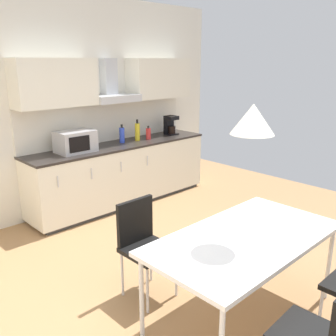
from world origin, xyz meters
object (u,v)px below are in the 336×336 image
bottle_blue (122,135)px  dining_table (245,241)px  chair_near_left (325,332)px  bottle_yellow (137,132)px  microwave (75,141)px  bottle_red (148,134)px  coffee_maker (170,125)px  pendant_lamp (253,119)px  chair_far_left (143,239)px

bottle_blue → dining_table: size_ratio=0.16×
chair_near_left → bottle_yellow: bearing=66.6°
microwave → bottle_red: bearing=-1.3°
bottle_yellow → coffee_maker: bearing=1.1°
bottle_blue → pendant_lamp: (-0.94, -2.82, 0.63)m
coffee_maker → bottle_blue: size_ratio=1.13×
dining_table → pendant_lamp: size_ratio=5.07×
dining_table → coffee_maker: bearing=56.0°
microwave → pendant_lamp: pendant_lamp is taller
microwave → coffee_maker: size_ratio=1.60×
coffee_maker → bottle_red: 0.52m
pendant_lamp → bottle_blue: bearing=71.6°
bottle_yellow → chair_near_left: bottle_yellow is taller
microwave → bottle_blue: microwave is taller
coffee_maker → chair_near_left: size_ratio=0.34×
bottle_red → coffee_maker: bearing=6.1°
coffee_maker → bottle_red: (-0.51, -0.06, -0.06)m
bottle_blue → dining_table: (-0.94, -2.82, -0.32)m
bottle_blue → bottle_yellow: size_ratio=0.84×
bottle_red → dining_table: size_ratio=0.13×
bottle_blue → chair_near_left: bottle_blue is taller
pendant_lamp → microwave: bearing=87.0°
bottle_yellow → bottle_red: size_ratio=1.55×
dining_table → chair_near_left: chair_near_left is taller
chair_near_left → pendant_lamp: bearing=66.0°
microwave → bottle_yellow: (1.04, 0.01, -0.01)m
bottle_red → chair_near_left: bearing=-116.0°
dining_table → bottle_blue: bearing=71.6°
pendant_lamp → bottle_yellow: bearing=66.8°
dining_table → chair_near_left: 0.90m
microwave → chair_near_left: bearing=-98.0°
bottle_blue → chair_far_left: 2.43m
coffee_maker → dining_table: 3.38m
bottle_yellow → chair_near_left: (-1.55, -3.59, -0.49)m
bottle_blue → bottle_yellow: 0.26m
microwave → chair_near_left: size_ratio=0.55×
coffee_maker → bottle_yellow: (-0.69, -0.01, -0.02)m
chair_near_left → bottle_blue: bearing=70.3°
bottle_yellow → pendant_lamp: pendant_lamp is taller
coffee_maker → dining_table: coffee_maker is taller
coffee_maker → bottle_red: size_ratio=1.48×
bottle_red → pendant_lamp: size_ratio=0.64×
microwave → chair_near_left: 3.64m
pendant_lamp → bottle_red: bearing=63.4°
bottle_yellow → bottle_red: bottle_yellow is taller
coffee_maker → pendant_lamp: 3.41m
bottle_red → chair_near_left: (-1.73, -3.54, -0.45)m
dining_table → chair_near_left: size_ratio=1.86×
bottle_red → chair_far_left: size_ratio=0.23×
bottle_blue → pendant_lamp: bearing=-108.4°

